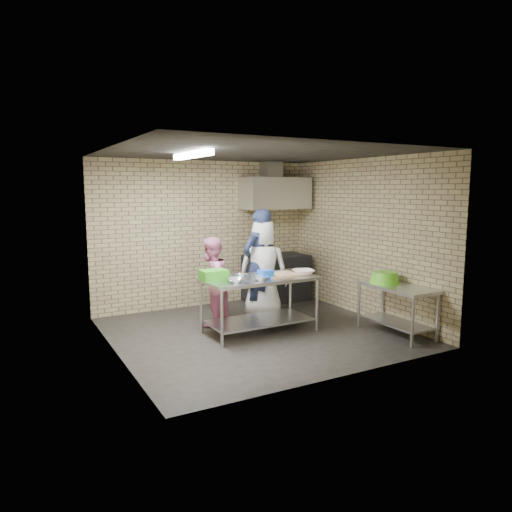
# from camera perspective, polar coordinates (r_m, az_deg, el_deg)

# --- Properties ---
(floor) EXTENTS (4.20, 4.20, 0.00)m
(floor) POSITION_cam_1_polar(r_m,az_deg,el_deg) (7.34, 0.07, -9.17)
(floor) COLOR black
(floor) RESTS_ON ground
(ceiling) EXTENTS (4.20, 4.20, 0.00)m
(ceiling) POSITION_cam_1_polar(r_m,az_deg,el_deg) (7.03, 0.07, 12.34)
(ceiling) COLOR black
(ceiling) RESTS_ON ground
(back_wall) EXTENTS (4.20, 0.06, 2.70)m
(back_wall) POSITION_cam_1_polar(r_m,az_deg,el_deg) (8.86, -6.20, 2.67)
(back_wall) COLOR #947F5C
(back_wall) RESTS_ON ground
(front_wall) EXTENTS (4.20, 0.06, 2.70)m
(front_wall) POSITION_cam_1_polar(r_m,az_deg,el_deg) (5.41, 10.36, -0.85)
(front_wall) COLOR #947F5C
(front_wall) RESTS_ON ground
(left_wall) EXTENTS (0.06, 4.00, 2.70)m
(left_wall) POSITION_cam_1_polar(r_m,az_deg,el_deg) (6.33, -16.82, 0.22)
(left_wall) COLOR #947F5C
(left_wall) RESTS_ON ground
(right_wall) EXTENTS (0.06, 4.00, 2.70)m
(right_wall) POSITION_cam_1_polar(r_m,az_deg,el_deg) (8.28, 12.91, 2.14)
(right_wall) COLOR #947F5C
(right_wall) RESTS_ON ground
(prep_table) EXTENTS (1.71, 0.85, 0.85)m
(prep_table) POSITION_cam_1_polar(r_m,az_deg,el_deg) (7.25, 0.42, -5.89)
(prep_table) COLOR #ADB0B4
(prep_table) RESTS_ON floor
(side_counter) EXTENTS (0.60, 1.20, 0.75)m
(side_counter) POSITION_cam_1_polar(r_m,az_deg,el_deg) (7.46, 16.59, -6.25)
(side_counter) COLOR silver
(side_counter) RESTS_ON floor
(stove) EXTENTS (1.20, 0.70, 0.90)m
(stove) POSITION_cam_1_polar(r_m,az_deg,el_deg) (9.28, 2.44, -2.65)
(stove) COLOR black
(stove) RESTS_ON floor
(range_hood) EXTENTS (1.30, 0.60, 0.60)m
(range_hood) POSITION_cam_1_polar(r_m,az_deg,el_deg) (9.16, 2.34, 7.59)
(range_hood) COLOR silver
(range_hood) RESTS_ON back_wall
(hood_duct) EXTENTS (0.35, 0.30, 0.30)m
(hood_duct) POSITION_cam_1_polar(r_m,az_deg,el_deg) (9.30, 1.87, 10.38)
(hood_duct) COLOR #A5A8AD
(hood_duct) RESTS_ON back_wall
(wall_shelf) EXTENTS (0.80, 0.20, 0.04)m
(wall_shelf) POSITION_cam_1_polar(r_m,az_deg,el_deg) (9.48, 3.30, 6.51)
(wall_shelf) COLOR #3F2B19
(wall_shelf) RESTS_ON back_wall
(fluorescent_fixture) EXTENTS (0.10, 1.25, 0.08)m
(fluorescent_fixture) POSITION_cam_1_polar(r_m,az_deg,el_deg) (6.60, -7.71, 12.02)
(fluorescent_fixture) COLOR white
(fluorescent_fixture) RESTS_ON ceiling
(green_crate) EXTENTS (0.38, 0.28, 0.15)m
(green_crate) POSITION_cam_1_polar(r_m,az_deg,el_deg) (6.94, -5.12, -2.30)
(green_crate) COLOR green
(green_crate) RESTS_ON prep_table
(blue_tub) EXTENTS (0.19, 0.19, 0.12)m
(blue_tub) POSITION_cam_1_polar(r_m,az_deg,el_deg) (7.08, 1.17, -2.18)
(blue_tub) COLOR blue
(blue_tub) RESTS_ON prep_table
(cutting_board) EXTENTS (0.52, 0.40, 0.03)m
(cutting_board) POSITION_cam_1_polar(r_m,az_deg,el_deg) (7.31, 2.89, -2.24)
(cutting_board) COLOR tan
(cutting_board) RESTS_ON prep_table
(mixing_bowl_a) EXTENTS (0.32, 0.32, 0.07)m
(mixing_bowl_a) POSITION_cam_1_polar(r_m,az_deg,el_deg) (6.75, -2.46, -2.95)
(mixing_bowl_a) COLOR silver
(mixing_bowl_a) RESTS_ON prep_table
(mixing_bowl_b) EXTENTS (0.25, 0.25, 0.06)m
(mixing_bowl_b) POSITION_cam_1_polar(r_m,az_deg,el_deg) (7.06, -1.91, -2.47)
(mixing_bowl_b) COLOR #BBBCC2
(mixing_bowl_b) RESTS_ON prep_table
(mixing_bowl_c) EXTENTS (0.30, 0.30, 0.06)m
(mixing_bowl_c) POSITION_cam_1_polar(r_m,az_deg,el_deg) (6.91, 0.59, -2.70)
(mixing_bowl_c) COLOR silver
(mixing_bowl_c) RESTS_ON prep_table
(ceramic_bowl) EXTENTS (0.40, 0.40, 0.08)m
(ceramic_bowl) POSITION_cam_1_polar(r_m,az_deg,el_deg) (7.39, 5.73, -1.96)
(ceramic_bowl) COLOR beige
(ceramic_bowl) RESTS_ON prep_table
(green_basin) EXTENTS (0.46, 0.46, 0.17)m
(green_basin) POSITION_cam_1_polar(r_m,az_deg,el_deg) (7.52, 15.27, -2.49)
(green_basin) COLOR #59C626
(green_basin) RESTS_ON side_counter
(bottle_red) EXTENTS (0.07, 0.07, 0.18)m
(bottle_red) POSITION_cam_1_polar(r_m,az_deg,el_deg) (9.35, 2.00, 7.17)
(bottle_red) COLOR #B22619
(bottle_red) RESTS_ON wall_shelf
(bottle_green) EXTENTS (0.06, 0.06, 0.15)m
(bottle_green) POSITION_cam_1_polar(r_m,az_deg,el_deg) (9.56, 4.07, 7.09)
(bottle_green) COLOR green
(bottle_green) RESTS_ON wall_shelf
(man_navy) EXTENTS (0.77, 0.61, 1.85)m
(man_navy) POSITION_cam_1_polar(r_m,az_deg,el_deg) (7.96, 0.41, -0.98)
(man_navy) COLOR #141833
(man_navy) RESTS_ON floor
(woman_pink) EXTENTS (0.88, 0.83, 1.43)m
(woman_pink) POSITION_cam_1_polar(r_m,az_deg,el_deg) (7.58, -5.43, -3.09)
(woman_pink) COLOR #CF6D96
(woman_pink) RESTS_ON floor
(woman_white) EXTENTS (0.98, 0.90, 1.68)m
(woman_white) POSITION_cam_1_polar(r_m,az_deg,el_deg) (7.98, 0.88, -1.55)
(woman_white) COLOR silver
(woman_white) RESTS_ON floor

